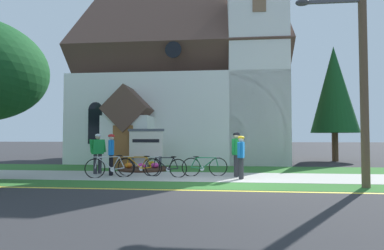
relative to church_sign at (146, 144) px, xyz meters
The scene contains 18 objects.
ground 3.93m from the church_sign, ahead, with size 140.00×140.00×0.00m, color #2B2B2D.
sidewalk_slab 2.92m from the church_sign, 67.55° to the right, with size 32.00×2.77×0.01m, color #A8A59E.
grass_verge 4.83m from the church_sign, 77.46° to the right, with size 32.00×1.45×0.01m, color #2D6628.
church_lawn 1.62m from the church_sign, 20.35° to the left, with size 24.00×2.90×0.01m, color #2D6628.
curb_paint_stripe 5.67m from the church_sign, 79.43° to the right, with size 28.00×0.16×0.01m, color yellow.
church_building 7.15m from the church_sign, 76.44° to the left, with size 12.88×10.94×12.42m.
church_sign is the anchor object (origin of this frame).
flower_bed 1.18m from the church_sign, 90.11° to the right, with size 2.39×2.39×0.34m.
bicycle_red 3.21m from the church_sign, 101.50° to the right, with size 1.74×0.61×0.86m.
bicycle_blue 2.59m from the church_sign, 82.22° to the right, with size 1.72×0.10×0.81m.
bicycle_orange 3.80m from the church_sign, 37.92° to the right, with size 1.79×0.35×0.80m.
bicycle_green 3.13m from the church_sign, 61.26° to the right, with size 1.72×0.46×0.82m.
cyclist_in_yellow_jersey 2.54m from the church_sign, 127.74° to the right, with size 0.50×0.62×1.67m.
cyclist_in_blue_jersey 5.25m from the church_sign, 34.88° to the right, with size 0.29×0.68×1.58m.
cyclist_in_orange_jersey 4.78m from the church_sign, 29.08° to the right, with size 0.39×0.65×1.72m.
cyclist_in_red_jersey 2.55m from the church_sign, 108.79° to the right, with size 0.32×0.67×1.65m.
utility_pole 9.64m from the church_sign, 29.72° to the right, with size 3.12×0.28×8.19m.
roadside_conifer 12.55m from the church_sign, 27.83° to the left, with size 2.89×2.89×7.29m.
Camera 1 is at (-0.15, -10.15, 1.56)m, focal length 28.39 mm.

